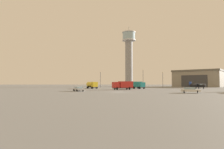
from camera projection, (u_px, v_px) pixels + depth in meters
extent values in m
plane|color=slate|center=(119.00, 92.00, 50.75)|extent=(400.00, 400.00, 0.00)
cylinder|color=gray|center=(129.00, 63.00, 129.60)|extent=(5.02, 5.02, 30.97)
cylinder|color=silver|center=(129.00, 40.00, 130.27)|extent=(9.18, 9.18, 0.60)
cylinder|color=#99B7C6|center=(129.00, 36.00, 130.39)|extent=(8.45, 8.45, 4.92)
cylinder|color=silver|center=(129.00, 32.00, 130.50)|extent=(9.18, 9.18, 0.50)
cylinder|color=#38383D|center=(129.00, 29.00, 130.60)|extent=(0.16, 0.16, 4.00)
cube|color=gray|center=(198.00, 79.00, 116.21)|extent=(31.73, 30.52, 9.02)
cube|color=#625C52|center=(198.00, 71.00, 116.42)|extent=(32.57, 31.36, 1.00)
cube|color=#38383A|center=(194.00, 81.00, 108.77)|extent=(11.24, 8.87, 6.77)
cylinder|color=black|center=(198.00, 86.00, 79.59)|extent=(4.77, 5.66, 1.23)
cone|color=#38383D|center=(206.00, 86.00, 76.97)|extent=(1.23, 1.24, 0.86)
cube|color=#38383D|center=(206.00, 86.00, 76.97)|extent=(0.12, 0.11, 1.89)
cube|color=black|center=(198.00, 84.00, 79.39)|extent=(8.77, 7.26, 0.20)
cylinder|color=#2847A8|center=(196.00, 85.00, 78.39)|extent=(0.82, 0.66, 1.35)
cylinder|color=#2847A8|center=(200.00, 85.00, 80.36)|extent=(0.82, 0.66, 1.35)
cube|color=#99B7C6|center=(201.00, 85.00, 78.67)|extent=(1.45, 1.47, 0.70)
cone|color=black|center=(190.00, 85.00, 82.22)|extent=(1.58, 1.67, 0.92)
cube|color=#2847A8|center=(190.00, 84.00, 82.26)|extent=(0.76, 0.94, 1.69)
cube|color=black|center=(190.00, 85.00, 82.23)|extent=(2.91, 2.53, 0.10)
cylinder|color=black|center=(204.00, 88.00, 77.68)|extent=(0.57, 0.49, 0.60)
cylinder|color=black|center=(196.00, 88.00, 79.04)|extent=(0.57, 0.49, 0.60)
cylinder|color=black|center=(199.00, 88.00, 80.39)|extent=(0.57, 0.49, 0.60)
cube|color=#38383D|center=(92.00, 87.00, 80.14)|extent=(4.91, 6.21, 0.24)
cube|color=gold|center=(95.00, 84.00, 78.32)|extent=(2.81, 2.68, 2.04)
cube|color=#99B7C6|center=(95.00, 83.00, 77.65)|extent=(1.62, 1.10, 1.02)
cylinder|color=gold|center=(91.00, 84.00, 81.05)|extent=(4.06, 4.68, 2.10)
cylinder|color=black|center=(97.00, 87.00, 78.86)|extent=(0.99, 0.78, 1.00)
cylinder|color=black|center=(92.00, 88.00, 77.76)|extent=(0.99, 0.78, 1.00)
cylinder|color=black|center=(92.00, 87.00, 82.25)|extent=(0.99, 0.78, 1.00)
cylinder|color=black|center=(88.00, 87.00, 81.15)|extent=(0.99, 0.78, 1.00)
cube|color=#38383D|center=(139.00, 87.00, 78.21)|extent=(4.50, 5.81, 0.24)
cube|color=teal|center=(142.00, 85.00, 76.53)|extent=(2.93, 2.59, 1.89)
cube|color=#99B7C6|center=(143.00, 84.00, 75.93)|extent=(1.87, 1.12, 0.94)
cube|color=teal|center=(137.00, 84.00, 79.06)|extent=(4.00, 4.45, 2.17)
cylinder|color=black|center=(144.00, 88.00, 77.09)|extent=(1.00, 0.74, 1.00)
cylinder|color=black|center=(140.00, 88.00, 75.96)|extent=(1.00, 0.74, 1.00)
cylinder|color=black|center=(138.00, 87.00, 80.21)|extent=(1.00, 0.74, 1.00)
cylinder|color=black|center=(134.00, 87.00, 79.08)|extent=(1.00, 0.74, 1.00)
cube|color=#38383D|center=(123.00, 88.00, 67.55)|extent=(7.43, 4.29, 0.24)
cube|color=red|center=(116.00, 85.00, 66.69)|extent=(2.73, 2.98, 1.99)
cube|color=#99B7C6|center=(113.00, 84.00, 66.38)|extent=(0.78, 1.98, 0.99)
cube|color=red|center=(126.00, 84.00, 68.00)|extent=(5.42, 3.96, 2.20)
cylinder|color=black|center=(117.00, 88.00, 65.64)|extent=(0.60, 1.03, 1.00)
cylinder|color=black|center=(115.00, 88.00, 67.69)|extent=(0.60, 1.03, 1.00)
cylinder|color=black|center=(129.00, 88.00, 67.26)|extent=(0.60, 1.03, 1.00)
cylinder|color=black|center=(127.00, 88.00, 69.32)|extent=(0.60, 1.03, 1.00)
cube|color=#B7BABF|center=(78.00, 89.00, 55.63)|extent=(3.72, 4.86, 0.55)
cube|color=#99B7C6|center=(79.00, 87.00, 55.45)|extent=(2.63, 3.01, 0.50)
cylinder|color=black|center=(74.00, 90.00, 56.54)|extent=(0.65, 0.45, 0.64)
cylinder|color=black|center=(80.00, 90.00, 57.33)|extent=(0.65, 0.45, 0.64)
cylinder|color=black|center=(77.00, 90.00, 53.90)|extent=(0.65, 0.45, 0.64)
cylinder|color=black|center=(83.00, 90.00, 54.69)|extent=(0.65, 0.45, 0.64)
cube|color=white|center=(191.00, 91.00, 46.19)|extent=(4.81, 3.46, 0.55)
cube|color=#99B7C6|center=(190.00, 88.00, 46.31)|extent=(2.94, 2.47, 0.50)
cylinder|color=black|center=(198.00, 92.00, 46.29)|extent=(0.43, 0.65, 0.64)
cylinder|color=black|center=(198.00, 92.00, 44.84)|extent=(0.43, 0.65, 0.64)
cylinder|color=black|center=(184.00, 91.00, 47.52)|extent=(0.43, 0.65, 0.64)
cylinder|color=black|center=(184.00, 92.00, 46.07)|extent=(0.43, 0.65, 0.64)
cylinder|color=#38383D|center=(163.00, 80.00, 104.10)|extent=(0.18, 0.18, 7.91)
sphere|color=#F9E5B2|center=(163.00, 72.00, 104.28)|extent=(0.44, 0.44, 0.44)
cylinder|color=#38383D|center=(100.00, 80.00, 99.62)|extent=(0.18, 0.18, 7.99)
sphere|color=#F9E5B2|center=(100.00, 72.00, 99.80)|extent=(0.44, 0.44, 0.44)
cylinder|color=#38383D|center=(143.00, 79.00, 99.08)|extent=(0.18, 0.18, 8.87)
sphere|color=#F9E5B2|center=(143.00, 70.00, 99.28)|extent=(0.44, 0.44, 0.44)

